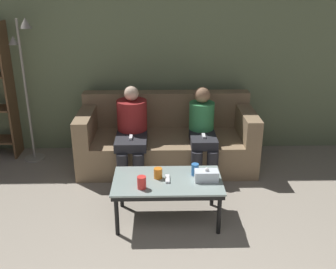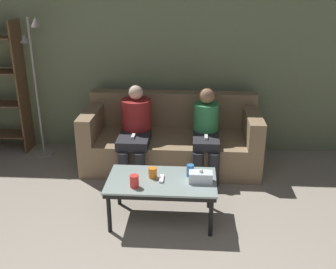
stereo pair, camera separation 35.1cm
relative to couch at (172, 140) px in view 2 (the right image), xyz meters
name	(u,v)px [view 2 (the right image)]	position (x,y,z in m)	size (l,w,h in m)	color
wall_back	(174,54)	(0.00, 0.53, 0.99)	(12.00, 0.06, 2.60)	#707F5B
couch	(172,140)	(0.00, 0.00, 0.00)	(2.13, 0.93, 0.86)	#897051
coffee_table	(162,184)	(-0.02, -1.29, 0.08)	(1.03, 0.59, 0.43)	#8C9E99
cup_near_left	(153,173)	(-0.11, -1.25, 0.17)	(0.08, 0.08, 0.10)	orange
cup_near_right	(190,171)	(0.25, -1.19, 0.18)	(0.07, 0.07, 0.12)	#3372BF
cup_far_center	(134,181)	(-0.26, -1.44, 0.18)	(0.08, 0.08, 0.12)	red
tissue_box	(201,177)	(0.35, -1.30, 0.17)	(0.22, 0.12, 0.13)	silver
game_remote	(162,179)	(-0.02, -1.29, 0.13)	(0.04, 0.15, 0.02)	white
standing_lamp	(36,74)	(-1.72, 0.16, 0.79)	(0.31, 0.26, 1.79)	gray
seated_person_left_end	(135,127)	(-0.42, -0.23, 0.25)	(0.36, 0.74, 1.04)	#28282D
seated_person_mid_left	(206,131)	(0.42, -0.24, 0.23)	(0.31, 0.67, 1.02)	#28282D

